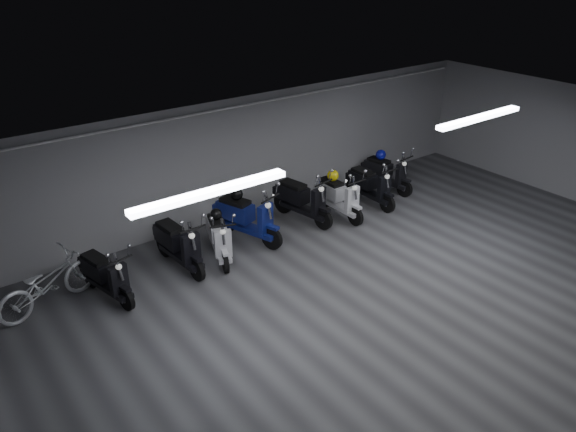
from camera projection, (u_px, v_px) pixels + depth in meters
floor at (399, 312)px, 9.67m from camera, size 14.00×10.00×0.01m
ceiling at (415, 162)px, 8.42m from camera, size 14.00×10.00×0.01m
back_wall at (242, 157)px, 12.64m from camera, size 14.00×0.01×2.80m
fluor_strip_left at (211, 192)px, 7.56m from camera, size 2.40×0.18×0.08m
fluor_strip_right at (479, 118)px, 10.77m from camera, size 2.40×0.18×0.08m
conduit at (243, 106)px, 12.04m from camera, size 13.60×0.05×0.05m
scooter_0 at (105, 269)px, 9.78m from camera, size 0.91×1.74×1.23m
scooter_1 at (178, 237)px, 10.69m from camera, size 0.74×1.86×1.36m
scooter_2 at (219, 231)px, 11.04m from camera, size 1.09×1.77×1.25m
scooter_4 at (247, 210)px, 11.67m from camera, size 1.22×2.05×1.45m
scooter_5 at (303, 193)px, 12.54m from camera, size 0.94×1.95×1.40m
scooter_6 at (339, 190)px, 12.78m from camera, size 0.61×1.77×1.31m
scooter_7 at (371, 180)px, 13.37m from camera, size 0.59×1.76×1.31m
scooter_8 at (387, 167)px, 14.14m from camera, size 0.79×1.77×1.27m
bicycle at (46, 278)px, 9.55m from camera, size 1.97×1.16×1.21m
helmet_0 at (381, 155)px, 14.17m from camera, size 0.26×0.26×0.26m
helmet_1 at (333, 175)px, 12.82m from camera, size 0.27×0.27×0.27m
helmet_2 at (237, 194)px, 11.68m from camera, size 0.27×0.27×0.27m
helmet_3 at (216, 214)px, 11.12m from camera, size 0.24×0.24×0.24m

